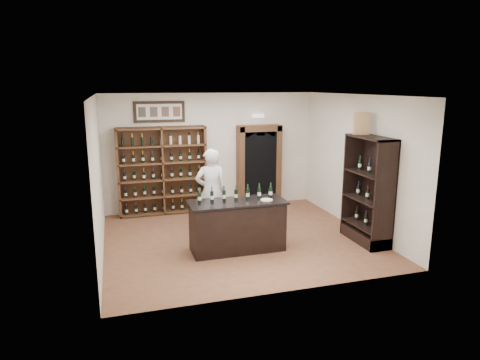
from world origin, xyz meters
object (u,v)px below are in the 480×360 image
object	(u,v)px
shopkeeper	(211,191)
wine_crate	(361,123)
wine_shelf	(162,171)
side_cabinet	(368,206)
tasting_counter	(237,226)
counter_bottle_0	(200,197)

from	to	relation	value
shopkeeper	wine_crate	size ratio (longest dim) A/B	4.16
wine_shelf	side_cabinet	bearing A→B (deg)	-40.21
wine_shelf	tasting_counter	size ratio (longest dim) A/B	1.17
wine_crate	tasting_counter	bearing A→B (deg)	-158.91
counter_bottle_0	shopkeeper	size ratio (longest dim) A/B	0.16
counter_bottle_0	side_cabinet	xyz separation A→B (m)	(3.44, -0.39, -0.35)
tasting_counter	counter_bottle_0	distance (m)	0.95
wine_crate	shopkeeper	bearing A→B (deg)	179.70
wine_shelf	side_cabinet	world-z (taller)	same
wine_shelf	tasting_counter	world-z (taller)	wine_shelf
wine_crate	side_cabinet	bearing A→B (deg)	-62.29
side_cabinet	shopkeeper	distance (m)	3.32
wine_shelf	shopkeeper	bearing A→B (deg)	-65.14
wine_shelf	side_cabinet	distance (m)	5.02
side_cabinet	wine_crate	distance (m)	1.71
counter_bottle_0	side_cabinet	size ratio (longest dim) A/B	0.14
side_cabinet	shopkeeper	bearing A→B (deg)	154.36
shopkeeper	wine_shelf	bearing A→B (deg)	-66.71
counter_bottle_0	side_cabinet	bearing A→B (deg)	-6.46
wine_shelf	counter_bottle_0	xyz separation A→B (m)	(0.38, -2.84, 0.01)
tasting_counter	side_cabinet	xyz separation A→B (m)	(2.72, -0.30, 0.26)
side_cabinet	shopkeeper	size ratio (longest dim) A/B	1.17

